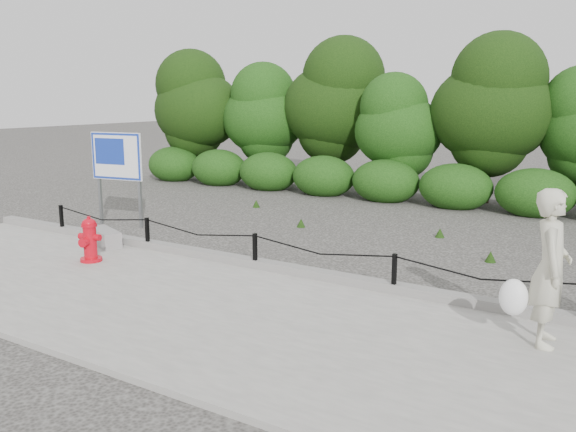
# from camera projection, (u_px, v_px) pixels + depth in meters

# --- Properties ---
(ground) EXTENTS (90.00, 90.00, 0.00)m
(ground) POSITION_uv_depth(u_px,v_px,m) (255.00, 273.00, 10.31)
(ground) COLOR #2D2B28
(ground) RESTS_ON ground
(sidewalk) EXTENTS (14.00, 4.00, 0.08)m
(sidewalk) POSITION_uv_depth(u_px,v_px,m) (174.00, 304.00, 8.64)
(sidewalk) COLOR gray
(sidewalk) RESTS_ON ground
(curb) EXTENTS (14.00, 0.22, 0.14)m
(curb) POSITION_uv_depth(u_px,v_px,m) (257.00, 263.00, 10.32)
(curb) COLOR slate
(curb) RESTS_ON sidewalk
(chain_barrier) EXTENTS (10.06, 0.06, 0.60)m
(chain_barrier) POSITION_uv_depth(u_px,v_px,m) (255.00, 246.00, 10.22)
(chain_barrier) COLOR black
(chain_barrier) RESTS_ON sidewalk
(treeline) EXTENTS (20.46, 3.87, 4.94)m
(treeline) POSITION_uv_depth(u_px,v_px,m) (450.00, 107.00, 17.01)
(treeline) COLOR black
(treeline) RESTS_ON ground
(fire_hydrant) EXTENTS (0.46, 0.47, 0.81)m
(fire_hydrant) POSITION_uv_depth(u_px,v_px,m) (90.00, 240.00, 10.64)
(fire_hydrant) COLOR red
(fire_hydrant) RESTS_ON sidewalk
(pedestrian) EXTENTS (0.79, 0.74, 1.85)m
(pedestrian) POSITION_uv_depth(u_px,v_px,m) (548.00, 270.00, 7.00)
(pedestrian) COLOR beige
(pedestrian) RESTS_ON sidewalk
(concrete_block) EXTENTS (1.02, 0.68, 0.31)m
(concrete_block) POSITION_uv_depth(u_px,v_px,m) (105.00, 237.00, 11.84)
(concrete_block) COLOR gray
(concrete_block) RESTS_ON sidewalk
(advertising_sign) EXTENTS (1.32, 0.30, 2.13)m
(advertising_sign) POSITION_uv_depth(u_px,v_px,m) (117.00, 160.00, 13.71)
(advertising_sign) COLOR slate
(advertising_sign) RESTS_ON ground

